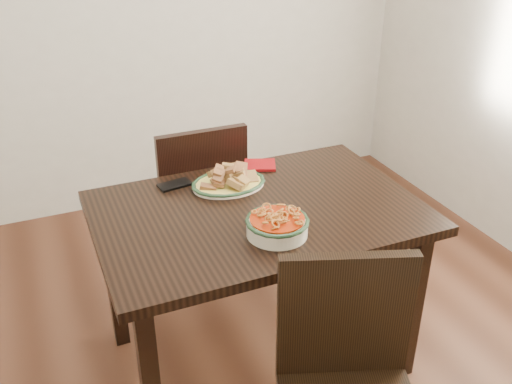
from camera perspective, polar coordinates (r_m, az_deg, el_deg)
name	(u,v)px	position (r m, az deg, el deg)	size (l,w,h in m)	color
floor	(248,378)	(2.54, -0.83, -18.14)	(3.50, 3.50, 0.00)	#3D1F13
dining_table	(258,229)	(2.23, 0.20, -3.75)	(1.23, 0.82, 0.75)	black
chair_far	(198,198)	(2.79, -5.81, -0.60)	(0.42, 0.42, 0.89)	black
chair_near	(348,381)	(1.86, 9.16, -18.18)	(0.54, 0.54, 0.89)	black
fish_plate	(228,176)	(2.32, -2.78, 1.57)	(0.30, 0.24, 0.11)	white
noodle_bowl	(277,224)	(2.00, 2.13, -3.18)	(0.23, 0.23, 0.08)	beige
smartphone	(175,185)	(2.37, -8.15, 0.73)	(0.13, 0.07, 0.01)	black
napkin	(260,165)	(2.51, 0.39, 2.71)	(0.13, 0.11, 0.01)	maroon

